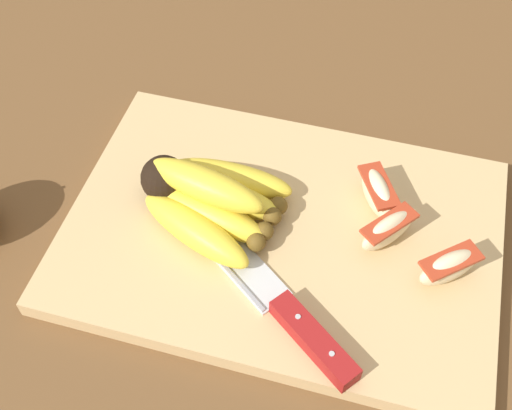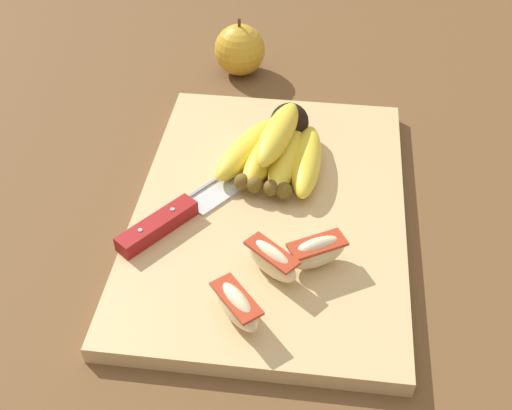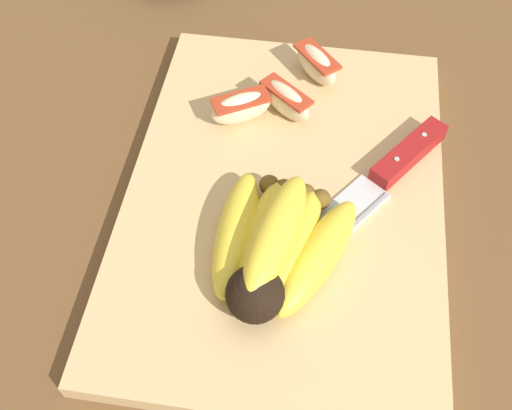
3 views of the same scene
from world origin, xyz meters
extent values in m
plane|color=brown|center=(0.00, 0.00, 0.00)|extent=(6.00, 6.00, 0.00)
cube|color=tan|center=(0.00, 0.00, 0.01)|extent=(0.44, 0.30, 0.02)
sphere|color=black|center=(0.13, -0.01, 0.05)|extent=(0.05, 0.05, 0.05)
ellipsoid|color=yellow|center=(0.08, 0.04, 0.04)|extent=(0.14, 0.08, 0.03)
sphere|color=brown|center=(0.02, 0.03, 0.04)|extent=(0.02, 0.02, 0.02)
ellipsoid|color=yellow|center=(0.07, 0.01, 0.04)|extent=(0.14, 0.07, 0.03)
sphere|color=brown|center=(0.01, 0.02, 0.04)|extent=(0.02, 0.02, 0.02)
ellipsoid|color=yellow|center=(0.07, -0.01, 0.04)|extent=(0.14, 0.05, 0.03)
sphere|color=brown|center=(0.01, 0.00, 0.04)|extent=(0.02, 0.02, 0.02)
ellipsoid|color=yellow|center=(0.07, -0.04, 0.04)|extent=(0.13, 0.04, 0.03)
sphere|color=brown|center=(0.01, -0.01, 0.04)|extent=(0.02, 0.02, 0.02)
ellipsoid|color=yellow|center=(0.08, 0.00, 0.06)|extent=(0.13, 0.06, 0.04)
cylinder|color=white|center=(0.06, 0.00, 0.05)|extent=(0.02, 0.02, 0.00)
cube|color=silver|center=(0.05, 0.03, 0.02)|extent=(0.17, 0.14, 0.00)
cube|color=#99999E|center=(0.06, 0.05, 0.02)|extent=(0.14, 0.11, 0.00)
cube|color=maroon|center=(-0.06, 0.12, 0.03)|extent=(0.09, 0.08, 0.02)
cylinder|color=#B2B2B7|center=(-0.08, 0.13, 0.04)|extent=(0.01, 0.01, 0.00)
cylinder|color=#B2B2B7|center=(-0.04, 0.10, 0.04)|extent=(0.01, 0.01, 0.00)
ellipsoid|color=beige|center=(-0.10, -0.01, 0.04)|extent=(0.06, 0.06, 0.04)
cube|color=#B2381E|center=(-0.10, -0.01, 0.05)|extent=(0.05, 0.06, 0.00)
ellipsoid|color=beige|center=(-0.09, -0.06, 0.04)|extent=(0.05, 0.07, 0.04)
cube|color=#B2381E|center=(-0.09, -0.06, 0.05)|extent=(0.05, 0.06, 0.00)
ellipsoid|color=beige|center=(-0.16, 0.01, 0.04)|extent=(0.06, 0.06, 0.04)
cube|color=#B2381E|center=(-0.16, 0.01, 0.05)|extent=(0.06, 0.06, 0.00)
sphere|color=gold|center=(0.32, 0.08, 0.04)|extent=(0.08, 0.08, 0.08)
cylinder|color=#4C3319|center=(0.32, 0.08, 0.08)|extent=(0.00, 0.00, 0.01)
camera|label=1|loc=(-0.08, 0.38, 0.56)|focal=45.73mm
camera|label=2|loc=(-0.55, -0.05, 0.52)|focal=46.24mm
camera|label=3|loc=(0.35, 0.02, 0.48)|focal=41.58mm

